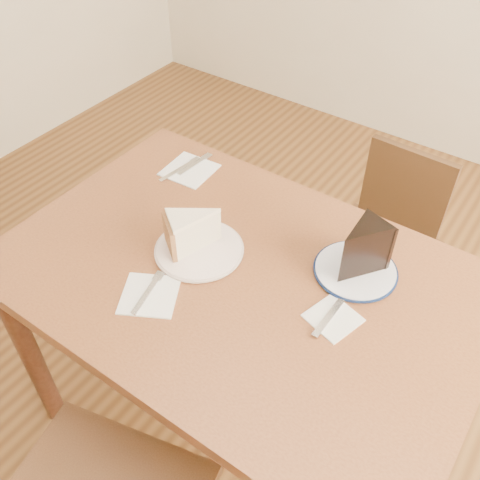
# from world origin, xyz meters

# --- Properties ---
(ground) EXTENTS (4.00, 4.00, 0.00)m
(ground) POSITION_xyz_m (0.00, 0.00, 0.00)
(ground) COLOR #482A13
(ground) RESTS_ON ground
(table) EXTENTS (1.20, 0.80, 0.75)m
(table) POSITION_xyz_m (0.00, 0.00, 0.65)
(table) COLOR #512A16
(table) RESTS_ON ground
(chair_far) EXTENTS (0.37, 0.37, 0.73)m
(chair_far) POSITION_xyz_m (0.14, 0.68, 0.41)
(chair_far) COLOR black
(chair_far) RESTS_ON ground
(plate_cream) EXTENTS (0.22, 0.22, 0.01)m
(plate_cream) POSITION_xyz_m (-0.13, 0.00, 0.76)
(plate_cream) COLOR white
(plate_cream) RESTS_ON table
(plate_navy) EXTENTS (0.20, 0.20, 0.01)m
(plate_navy) POSITION_xyz_m (0.23, 0.17, 0.76)
(plate_navy) COLOR white
(plate_navy) RESTS_ON table
(carrot_cake) EXTENTS (0.15, 0.16, 0.09)m
(carrot_cake) POSITION_xyz_m (-0.14, 0.01, 0.81)
(carrot_cake) COLOR beige
(carrot_cake) RESTS_ON plate_cream
(chocolate_cake) EXTENTS (0.12, 0.14, 0.13)m
(chocolate_cake) POSITION_xyz_m (0.23, 0.16, 0.82)
(chocolate_cake) COLOR black
(chocolate_cake) RESTS_ON plate_navy
(napkin_cream) EXTENTS (0.18, 0.18, 0.00)m
(napkin_cream) POSITION_xyz_m (-0.13, -0.18, 0.75)
(napkin_cream) COLOR white
(napkin_cream) RESTS_ON table
(napkin_navy) EXTENTS (0.13, 0.13, 0.00)m
(napkin_navy) POSITION_xyz_m (0.26, 0.01, 0.75)
(napkin_navy) COLOR white
(napkin_navy) RESTS_ON table
(napkin_spare) EXTENTS (0.15, 0.15, 0.00)m
(napkin_spare) POSITION_xyz_m (-0.37, 0.26, 0.75)
(napkin_spare) COLOR white
(napkin_spare) RESTS_ON table
(fork_cream) EXTENTS (0.05, 0.14, 0.00)m
(fork_cream) POSITION_xyz_m (-0.14, -0.18, 0.76)
(fork_cream) COLOR silver
(fork_cream) RESTS_ON napkin_cream
(knife_navy) EXTENTS (0.02, 0.17, 0.00)m
(knife_navy) POSITION_xyz_m (0.25, 0.02, 0.76)
(knife_navy) COLOR silver
(knife_navy) RESTS_ON napkin_navy
(fork_spare) EXTENTS (0.03, 0.14, 0.00)m
(fork_spare) POSITION_xyz_m (-0.38, 0.29, 0.76)
(fork_spare) COLOR silver
(fork_spare) RESTS_ON napkin_spare
(knife_spare) EXTENTS (0.04, 0.16, 0.00)m
(knife_spare) POSITION_xyz_m (-0.39, 0.24, 0.76)
(knife_spare) COLOR white
(knife_spare) RESTS_ON napkin_spare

